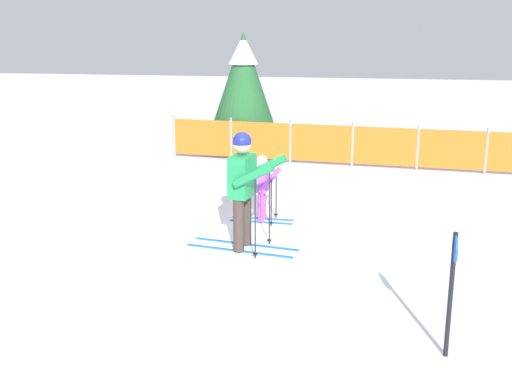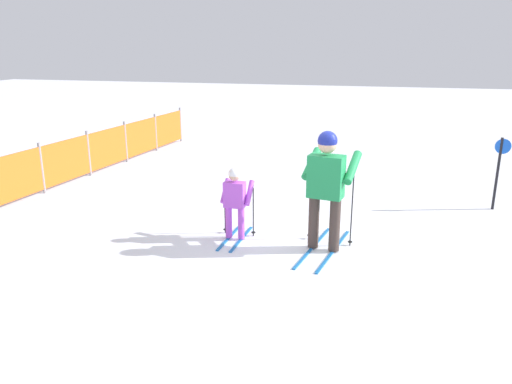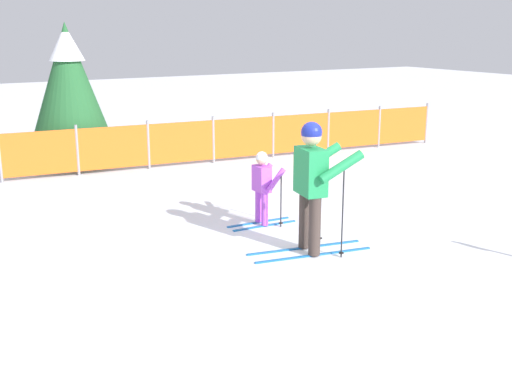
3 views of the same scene
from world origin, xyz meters
TOP-DOWN VIEW (x-y plane):
  - ground_plane at (0.00, 0.00)m, footprint 60.00×60.00m
  - skier_adult at (-0.20, -0.28)m, footprint 1.76×0.86m
  - skier_child at (-0.14, 1.16)m, footprint 1.12×0.56m
  - safety_fence at (2.07, 5.70)m, footprint 10.65×1.07m
  - trail_marker at (2.49, -3.17)m, footprint 0.05×0.28m

SIDE VIEW (x-z plane):
  - ground_plane at x=0.00m, z-range 0.00..0.00m
  - safety_fence at x=2.07m, z-range 0.00..1.07m
  - skier_child at x=-0.14m, z-range 0.10..1.28m
  - trail_marker at x=2.49m, z-range 0.17..1.54m
  - skier_adult at x=-0.20m, z-range 0.19..2.01m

